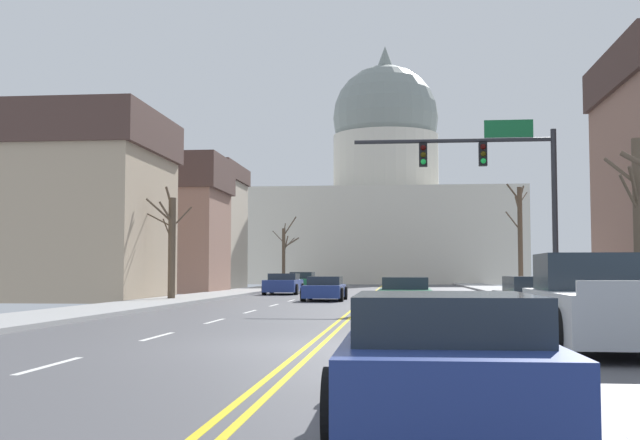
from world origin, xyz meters
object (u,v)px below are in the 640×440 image
Objects in this scene: sedan_near_03 at (442,359)px; sedan_oncoming_00 at (325,289)px; sedan_near_01 at (540,301)px; sedan_oncoming_02 at (302,282)px; signal_gantry at (498,173)px; pickup_truck_near_02 at (599,306)px; sedan_near_00 at (405,295)px; sedan_oncoming_01 at (284,284)px.

sedan_near_03 is 30.15m from sedan_oncoming_00.
sedan_near_01 is 1.01× the size of sedan_oncoming_02.
signal_gantry is 27.75m from sedan_oncoming_02.
pickup_truck_near_02 is at bearing 66.43° from sedan_near_03.
signal_gantry is 6.71m from sedan_near_00.
sedan_oncoming_00 is (-3.70, 8.76, 0.00)m from sedan_near_00.
sedan_oncoming_00 is (-7.37, 5.69, -4.70)m from signal_gantry.
sedan_near_03 is at bearing -113.57° from pickup_truck_near_02.
sedan_near_01 is (-0.18, -10.00, -4.66)m from signal_gantry.
sedan_oncoming_02 reaches higher than sedan_near_00.
signal_gantry is 17.58m from pickup_truck_near_02.
sedan_near_01 is at bearing -63.27° from sedan_near_00.
sedan_near_00 is 0.95× the size of sedan_oncoming_02.
sedan_oncoming_02 reaches higher than sedan_near_03.
sedan_near_01 is (3.49, -6.93, 0.04)m from sedan_near_00.
sedan_oncoming_01 is at bearing 112.39° from sedan_near_01.
sedan_near_01 is 1.00× the size of sedan_oncoming_01.
sedan_near_03 is (-3.15, -7.21, -0.19)m from pickup_truck_near_02.
sedan_near_00 is 0.94× the size of sedan_oncoming_01.
pickup_truck_near_02 reaches higher than sedan_near_01.
pickup_truck_near_02 is 1.20× the size of sedan_oncoming_01.
sedan_oncoming_01 is at bearing 124.38° from signal_gantry.
signal_gantry is at bearing -55.62° from sedan_oncoming_01.
sedan_near_00 is 0.78× the size of pickup_truck_near_02.
signal_gantry is at bearing -66.69° from sedan_oncoming_02.
sedan_oncoming_01 is at bearing -89.89° from sedan_oncoming_02.
sedan_oncoming_02 is at bearing 104.00° from pickup_truck_near_02.
sedan_oncoming_00 is at bearing -71.22° from sedan_oncoming_01.
sedan_near_03 is 1.05× the size of sedan_oncoming_00.
signal_gantry is at bearing 81.83° from sedan_near_03.
signal_gantry reaches higher than sedan_near_03.
sedan_oncoming_01 reaches higher than sedan_near_03.
pickup_truck_near_02 is 23.75m from sedan_oncoming_00.
sedan_near_01 is 0.83× the size of pickup_truck_near_02.
sedan_near_01 is 1.02× the size of sedan_near_03.
sedan_oncoming_02 is (-3.46, 19.44, 0.07)m from sedan_oncoming_00.
pickup_truck_near_02 is (-0.15, -7.00, 0.17)m from sedan_near_01.
pickup_truck_near_02 is 7.87m from sedan_near_03.
sedan_near_01 is 17.26m from sedan_oncoming_00.
sedan_near_01 is 7.00m from pickup_truck_near_02.
sedan_near_00 is 14.32m from pickup_truck_near_02.
sedan_near_01 is 1.07× the size of sedan_oncoming_00.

